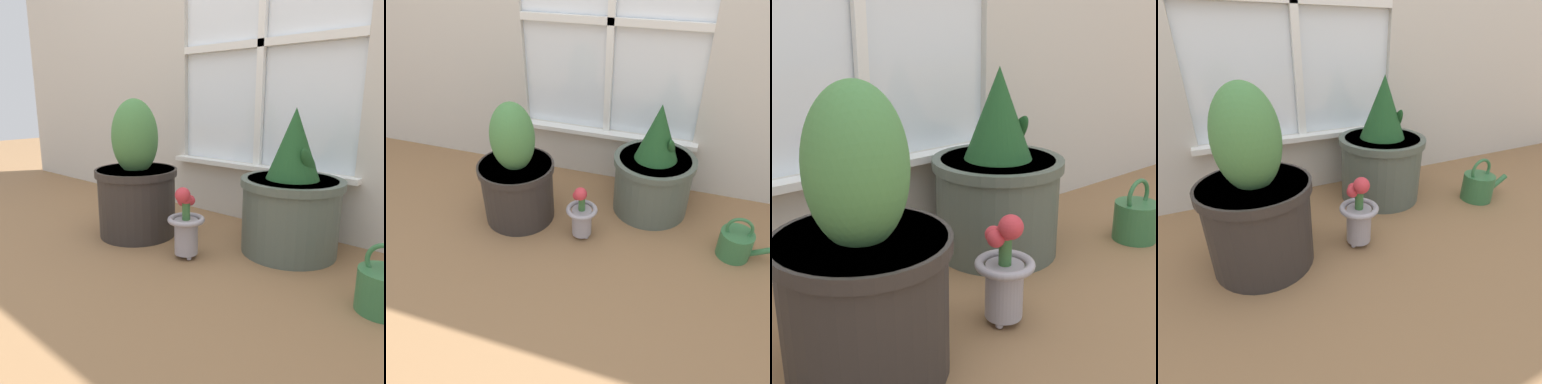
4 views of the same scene
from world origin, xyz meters
The scene contains 5 objects.
ground_plane centered at (0.00, 0.00, 0.00)m, with size 10.00×10.00×0.00m, color olive.
potted_plant_left centered at (-0.31, 0.13, 0.24)m, with size 0.37×0.37×0.62m.
potted_plant_right centered at (0.32, 0.40, 0.22)m, with size 0.41×0.41×0.59m.
flower_vase centered at (0.04, 0.08, 0.14)m, with size 0.15×0.15×0.29m.
watering_can centered at (0.74, 0.17, 0.07)m, with size 0.26×0.15×0.22m.
Camera 1 is at (0.97, -0.95, 0.62)m, focal length 35.00 mm.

